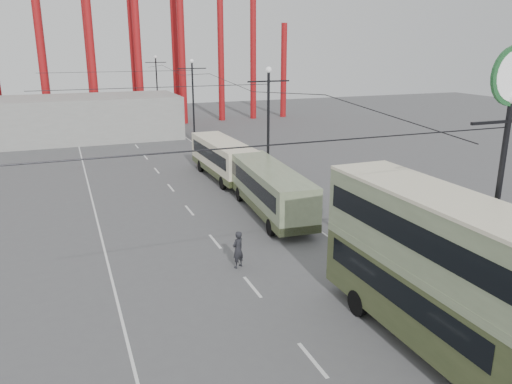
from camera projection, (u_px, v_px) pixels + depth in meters
name	position (u px, v px, depth m)	size (l,w,h in m)	color
ground	(312.00, 326.00, 19.88)	(160.00, 160.00, 0.00)	#505053
road_markings	(179.00, 195.00, 37.19)	(12.52, 120.00, 0.01)	silver
lamp_post_near	(507.00, 134.00, 16.93)	(3.20, 0.44, 10.80)	black
lamp_post_mid	(268.00, 132.00, 36.60)	(3.20, 0.44, 9.32)	black
lamp_post_far	(193.00, 101.00, 56.26)	(3.20, 0.44, 9.32)	black
lamp_post_distant	(157.00, 87.00, 75.92)	(3.20, 0.44, 9.32)	black
fairground_shed	(84.00, 118.00, 59.09)	(22.00, 10.00, 5.00)	gray
double_decker_bus	(440.00, 267.00, 17.54)	(2.86, 10.92, 5.85)	#374223
single_decker_green	(269.00, 188.00, 32.64)	(3.42, 11.31, 3.15)	#6F7D5B
single_decker_cream	(223.00, 157.00, 41.60)	(2.76, 10.19, 3.15)	beige
pedestrian	(238.00, 249.00, 24.91)	(0.70, 0.46, 1.92)	black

